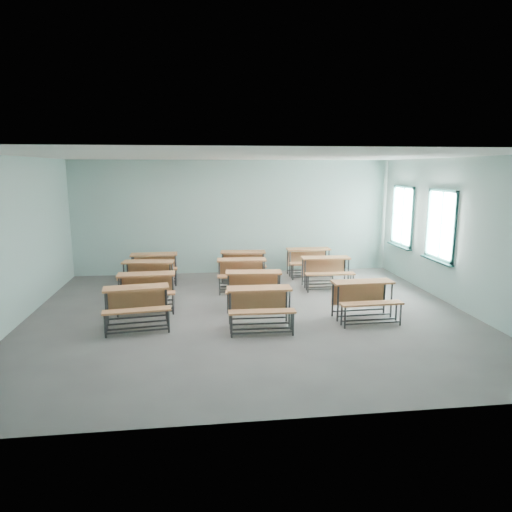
# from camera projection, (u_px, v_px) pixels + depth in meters

# --- Properties ---
(room) EXTENTS (9.04, 8.04, 3.24)m
(room) POSITION_uv_depth(u_px,v_px,m) (254.00, 238.00, 9.12)
(room) COLOR slate
(room) RESTS_ON ground
(desk_unit_r0c0) EXTENTS (1.30, 0.96, 0.76)m
(desk_unit_r0c0) POSITION_uv_depth(u_px,v_px,m) (137.00, 301.00, 8.59)
(desk_unit_r0c0) COLOR #B87142
(desk_unit_r0c0) RESTS_ON ground
(desk_unit_r0c1) EXTENTS (1.23, 0.84, 0.76)m
(desk_unit_r0c1) POSITION_uv_depth(u_px,v_px,m) (260.00, 302.00, 8.53)
(desk_unit_r0c1) COLOR #B87142
(desk_unit_r0c1) RESTS_ON ground
(desk_unit_r0c2) EXTENTS (1.24, 0.85, 0.76)m
(desk_unit_r0c2) POSITION_uv_depth(u_px,v_px,m) (364.00, 294.00, 9.03)
(desk_unit_r0c2) COLOR #B87142
(desk_unit_r0c2) RESTS_ON ground
(desk_unit_r1c0) EXTENTS (1.24, 0.86, 0.76)m
(desk_unit_r1c0) POSITION_uv_depth(u_px,v_px,m) (146.00, 286.00, 9.68)
(desk_unit_r1c0) COLOR #B87142
(desk_unit_r1c0) RESTS_ON ground
(desk_unit_r1c1) EXTENTS (1.27, 0.91, 0.76)m
(desk_unit_r1c1) POSITION_uv_depth(u_px,v_px,m) (254.00, 284.00, 9.87)
(desk_unit_r1c1) COLOR #B87142
(desk_unit_r1c1) RESTS_ON ground
(desk_unit_r2c0) EXTENTS (1.29, 0.94, 0.76)m
(desk_unit_r2c0) POSITION_uv_depth(u_px,v_px,m) (147.00, 272.00, 10.98)
(desk_unit_r2c0) COLOR #B87142
(desk_unit_r2c0) RESTS_ON ground
(desk_unit_r2c1) EXTENTS (1.24, 0.86, 0.76)m
(desk_unit_r2c1) POSITION_uv_depth(u_px,v_px,m) (242.00, 270.00, 11.25)
(desk_unit_r2c1) COLOR #B87142
(desk_unit_r2c1) RESTS_ON ground
(desk_unit_r2c2) EXTENTS (1.24, 0.85, 0.76)m
(desk_unit_r2c2) POSITION_uv_depth(u_px,v_px,m) (326.00, 268.00, 11.48)
(desk_unit_r2c2) COLOR #B87142
(desk_unit_r2c2) RESTS_ON ground
(desk_unit_r3c0) EXTENTS (1.24, 0.85, 0.76)m
(desk_unit_r3c0) POSITION_uv_depth(u_px,v_px,m) (154.00, 264.00, 11.96)
(desk_unit_r3c0) COLOR #B87142
(desk_unit_r3c0) RESTS_ON ground
(desk_unit_r3c1) EXTENTS (1.27, 0.90, 0.76)m
(desk_unit_r3c1) POSITION_uv_depth(u_px,v_px,m) (243.00, 261.00, 12.30)
(desk_unit_r3c1) COLOR #B87142
(desk_unit_r3c1) RESTS_ON ground
(desk_unit_r3c2) EXTENTS (1.21, 0.81, 0.76)m
(desk_unit_r3c2) POSITION_uv_depth(u_px,v_px,m) (309.00, 258.00, 12.74)
(desk_unit_r3c2) COLOR #B87142
(desk_unit_r3c2) RESTS_ON ground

